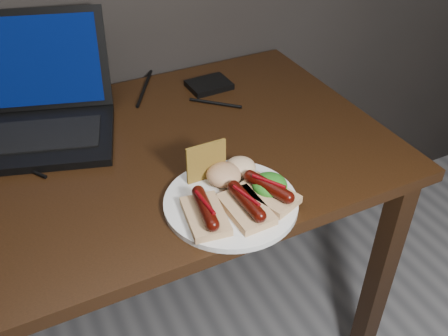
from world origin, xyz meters
name	(u,v)px	position (x,y,z in m)	size (l,w,h in m)	color
desk	(88,201)	(0.00, 1.38, 0.66)	(1.40, 0.70, 0.75)	black
laptop	(26,109)	(-0.07, 1.59, 0.80)	(0.47, 0.43, 0.25)	black
hard_drive	(209,85)	(0.40, 1.59, 0.76)	(0.11, 0.09, 0.02)	black
desk_cables	(67,134)	(0.00, 1.53, 0.75)	(0.87, 0.42, 0.01)	black
plate	(231,202)	(0.24, 1.13, 0.76)	(0.26, 0.26, 0.01)	white
bread_sausage_left	(205,212)	(0.17, 1.11, 0.78)	(0.09, 0.12, 0.04)	#E1BD84
bread_sausage_center	(246,205)	(0.25, 1.09, 0.78)	(0.07, 0.12, 0.04)	#E1BD84
bread_sausage_right	(268,191)	(0.30, 1.11, 0.78)	(0.11, 0.13, 0.04)	#E1BD84
crispbread	(206,162)	(0.22, 1.22, 0.80)	(0.09, 0.01, 0.09)	#A8802E
salad_greens	(270,185)	(0.31, 1.12, 0.78)	(0.07, 0.07, 0.04)	#175F13
salsa_mound	(224,174)	(0.25, 1.19, 0.78)	(0.07, 0.07, 0.04)	maroon
coleslaw_mound	(240,167)	(0.29, 1.20, 0.78)	(0.06, 0.06, 0.04)	beige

